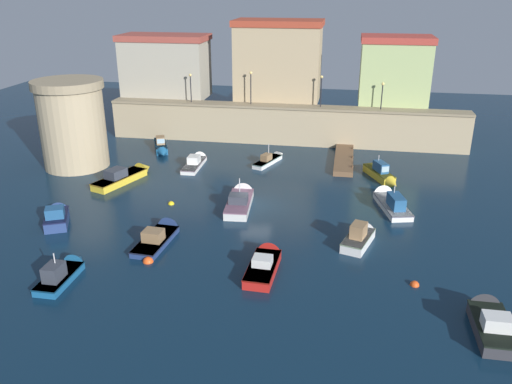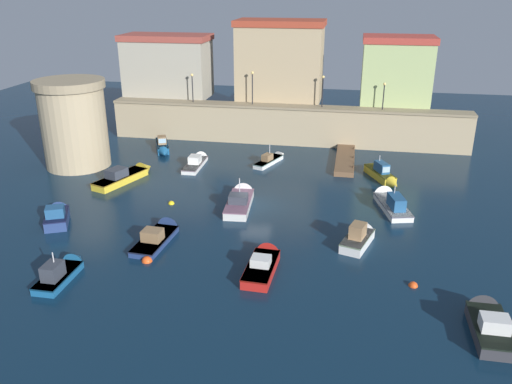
# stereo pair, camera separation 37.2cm
# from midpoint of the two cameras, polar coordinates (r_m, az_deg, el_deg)

# --- Properties ---
(ground_plane) EXTENTS (105.85, 105.85, 0.00)m
(ground_plane) POSITION_cam_midpoint_polar(r_m,az_deg,el_deg) (43.93, 0.27, -1.49)
(ground_plane) COLOR #0C2338
(quay_wall) EXTENTS (40.89, 2.34, 4.43)m
(quay_wall) POSITION_cam_midpoint_polar(r_m,az_deg,el_deg) (60.71, 3.44, 7.36)
(quay_wall) COLOR tan
(quay_wall) RESTS_ON ground
(old_town_backdrop) EXTENTS (36.45, 6.16, 9.28)m
(old_town_backdrop) POSITION_cam_midpoint_polar(r_m,az_deg,el_deg) (63.55, 1.77, 13.69)
(old_town_backdrop) COLOR #A59E8B
(old_town_backdrop) RESTS_ON ground
(fortress_tower) EXTENTS (6.84, 6.84, 8.72)m
(fortress_tower) POSITION_cam_midpoint_polar(r_m,az_deg,el_deg) (55.31, -19.05, 7.10)
(fortress_tower) COLOR tan
(fortress_tower) RESTS_ON ground
(pier_dock) EXTENTS (1.90, 9.35, 0.70)m
(pier_dock) POSITION_cam_midpoint_polar(r_m,az_deg,el_deg) (55.38, 9.89, 3.49)
(pier_dock) COLOR brown
(pier_dock) RESTS_ON ground
(quay_lamp_0) EXTENTS (0.32, 0.32, 3.27)m
(quay_lamp_0) POSITION_cam_midpoint_polar(r_m,az_deg,el_deg) (62.04, -6.79, 11.72)
(quay_lamp_0) COLOR black
(quay_lamp_0) RESTS_ON quay_wall
(quay_lamp_1) EXTENTS (0.32, 0.32, 3.72)m
(quay_lamp_1) POSITION_cam_midpoint_polar(r_m,az_deg,el_deg) (60.31, -0.22, 11.82)
(quay_lamp_1) COLOR black
(quay_lamp_1) RESTS_ON quay_wall
(quay_lamp_2) EXTENTS (0.32, 0.32, 3.50)m
(quay_lamp_2) POSITION_cam_midpoint_polar(r_m,az_deg,el_deg) (59.39, 7.48, 11.36)
(quay_lamp_2) COLOR black
(quay_lamp_2) RESTS_ON quay_wall
(quay_lamp_3) EXTENTS (0.32, 0.32, 2.95)m
(quay_lamp_3) POSITION_cam_midpoint_polar(r_m,az_deg,el_deg) (59.47, 13.96, 10.61)
(quay_lamp_3) COLOR black
(quay_lamp_3) RESTS_ON quay_wall
(moored_boat_0) EXTENTS (1.54, 4.77, 2.61)m
(moored_boat_0) POSITION_cam_midpoint_polar(r_m,az_deg,el_deg) (35.75, -19.98, -8.02)
(moored_boat_0) COLOR #195689
(moored_boat_0) RESTS_ON ground
(moored_boat_1) EXTENTS (3.32, 6.90, 2.72)m
(moored_boat_1) POSITION_cam_midpoint_polar(r_m,az_deg,el_deg) (45.39, 14.54, -0.88)
(moored_boat_1) COLOR white
(moored_boat_1) RESTS_ON ground
(moored_boat_2) EXTENTS (3.21, 4.47, 1.96)m
(moored_boat_2) POSITION_cam_midpoint_polar(r_m,az_deg,el_deg) (43.67, -20.61, -2.33)
(moored_boat_2) COLOR navy
(moored_boat_2) RESTS_ON ground
(moored_boat_3) EXTENTS (3.46, 5.62, 2.39)m
(moored_boat_3) POSITION_cam_midpoint_polar(r_m,az_deg,el_deg) (50.79, 13.88, 1.81)
(moored_boat_3) COLOR gold
(moored_boat_3) RESTS_ON ground
(moored_boat_4) EXTENTS (3.93, 7.34, 1.93)m
(moored_boat_4) POSITION_cam_midpoint_polar(r_m,az_deg,el_deg) (50.97, -13.67, 1.82)
(moored_boat_4) COLOR gold
(moored_boat_4) RESTS_ON ground
(moored_boat_5) EXTENTS (2.99, 5.64, 2.38)m
(moored_boat_5) POSITION_cam_midpoint_polar(r_m,az_deg,el_deg) (54.60, 1.97, 3.63)
(moored_boat_5) COLOR white
(moored_boat_5) RESTS_ON ground
(moored_boat_6) EXTENTS (2.78, 4.78, 2.08)m
(moored_boat_6) POSITION_cam_midpoint_polar(r_m,az_deg,el_deg) (38.44, 11.54, -4.70)
(moored_boat_6) COLOR white
(moored_boat_6) RESTS_ON ground
(moored_boat_7) EXTENTS (2.30, 6.85, 3.02)m
(moored_boat_7) POSITION_cam_midpoint_polar(r_m,az_deg,el_deg) (44.26, -1.42, -0.70)
(moored_boat_7) COLOR silver
(moored_boat_7) RESTS_ON ground
(moored_boat_8) EXTENTS (1.55, 6.34, 1.65)m
(moored_boat_8) POSITION_cam_midpoint_polar(r_m,az_deg,el_deg) (54.33, -6.17, 3.42)
(moored_boat_8) COLOR white
(moored_boat_8) RESTS_ON ground
(moored_boat_9) EXTENTS (1.89, 5.30, 1.99)m
(moored_boat_9) POSITION_cam_midpoint_polar(r_m,az_deg,el_deg) (31.77, 24.24, -12.60)
(moored_boat_9) COLOR #333338
(moored_boat_9) RESTS_ON ground
(moored_boat_10) EXTENTS (1.90, 5.64, 1.71)m
(moored_boat_10) POSITION_cam_midpoint_polar(r_m,az_deg,el_deg) (34.66, 1.19, -7.55)
(moored_boat_10) COLOR red
(moored_boat_10) RESTS_ON ground
(moored_boat_11) EXTENTS (3.39, 5.81, 1.77)m
(moored_boat_11) POSITION_cam_midpoint_polar(r_m,az_deg,el_deg) (59.05, -9.97, 4.89)
(moored_boat_11) COLOR #195689
(moored_boat_11) RESTS_ON ground
(moored_boat_12) EXTENTS (2.15, 6.15, 1.86)m
(moored_boat_12) POSITION_cam_midpoint_polar(r_m,az_deg,el_deg) (39.11, -10.02, -4.42)
(moored_boat_12) COLOR navy
(moored_boat_12) RESTS_ON ground
(mooring_buoy_0) EXTENTS (0.57, 0.57, 0.57)m
(mooring_buoy_0) POSITION_cam_midpoint_polar(r_m,az_deg,el_deg) (34.28, 17.05, -9.77)
(mooring_buoy_0) COLOR #EA4C19
(mooring_buoy_0) RESTS_ON ground
(mooring_buoy_1) EXTENTS (0.52, 0.52, 0.52)m
(mooring_buoy_1) POSITION_cam_midpoint_polar(r_m,az_deg,el_deg) (44.82, -8.98, -1.28)
(mooring_buoy_1) COLOR yellow
(mooring_buoy_1) RESTS_ON ground
(mooring_buoy_2) EXTENTS (0.73, 0.73, 0.73)m
(mooring_buoy_2) POSITION_cam_midpoint_polar(r_m,az_deg,el_deg) (36.19, -11.50, -7.41)
(mooring_buoy_2) COLOR #EA4C19
(mooring_buoy_2) RESTS_ON ground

